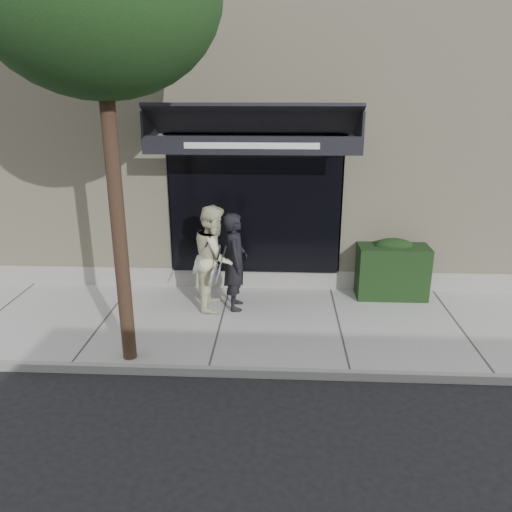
{
  "coord_description": "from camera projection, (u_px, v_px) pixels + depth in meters",
  "views": [
    {
      "loc": [
        -1.01,
        -7.71,
        3.87
      ],
      "look_at": [
        -1.43,
        0.6,
        1.09
      ],
      "focal_mm": 35.0,
      "sensor_mm": 36.0,
      "label": 1
    }
  ],
  "objects": [
    {
      "name": "ground",
      "position": [
        338.0,
        329.0,
        8.48
      ],
      "size": [
        80.0,
        80.0,
        0.0
      ],
      "primitive_type": "plane",
      "color": "black",
      "rests_on": "ground"
    },
    {
      "name": "hedge",
      "position": [
        392.0,
        269.0,
        9.4
      ],
      "size": [
        1.3,
        0.7,
        1.14
      ],
      "color": "black",
      "rests_on": "sidewalk"
    },
    {
      "name": "sidewalk",
      "position": [
        338.0,
        326.0,
        8.46
      ],
      "size": [
        20.0,
        3.0,
        0.12
      ],
      "primitive_type": "cube",
      "color": "#A2A19C",
      "rests_on": "ground"
    },
    {
      "name": "pedestrian_back",
      "position": [
        215.0,
        257.0,
        8.81
      ],
      "size": [
        0.73,
        0.98,
        1.87
      ],
      "color": "beige",
      "rests_on": "sidewalk"
    },
    {
      "name": "pedestrian_front",
      "position": [
        235.0,
        262.0,
        8.77
      ],
      "size": [
        0.7,
        0.82,
        1.75
      ],
      "color": "black",
      "rests_on": "sidewalk"
    },
    {
      "name": "building_facade",
      "position": [
        322.0,
        138.0,
        12.31
      ],
      "size": [
        14.3,
        8.04,
        5.64
      ],
      "color": "beige",
      "rests_on": "ground"
    },
    {
      "name": "curb",
      "position": [
        350.0,
        375.0,
        6.99
      ],
      "size": [
        20.0,
        0.1,
        0.14
      ],
      "primitive_type": "cube",
      "color": "gray",
      "rests_on": "ground"
    }
  ]
}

